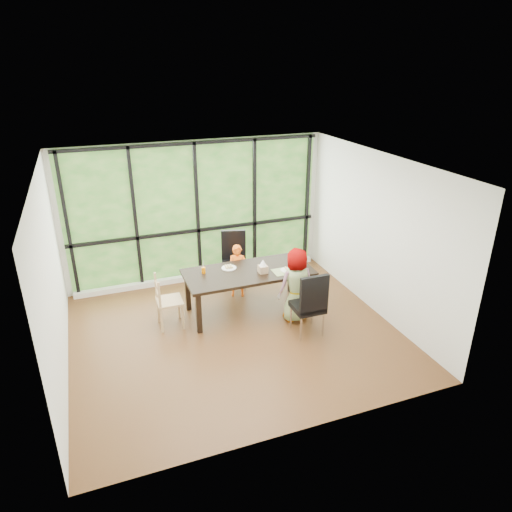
# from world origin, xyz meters

# --- Properties ---
(ground) EXTENTS (5.00, 5.00, 0.00)m
(ground) POSITION_xyz_m (0.00, 0.00, 0.00)
(ground) COLOR black
(ground) RESTS_ON ground
(back_wall) EXTENTS (5.00, 0.00, 5.00)m
(back_wall) POSITION_xyz_m (0.00, 2.25, 1.35)
(back_wall) COLOR silver
(back_wall) RESTS_ON ground
(foliage_backdrop) EXTENTS (4.80, 0.02, 2.65)m
(foliage_backdrop) POSITION_xyz_m (0.00, 2.23, 1.35)
(foliage_backdrop) COLOR #1F4516
(foliage_backdrop) RESTS_ON back_wall
(window_mullions) EXTENTS (4.80, 0.06, 2.65)m
(window_mullions) POSITION_xyz_m (0.00, 2.19, 1.35)
(window_mullions) COLOR black
(window_mullions) RESTS_ON back_wall
(window_sill) EXTENTS (4.80, 0.12, 0.10)m
(window_sill) POSITION_xyz_m (0.00, 2.15, 0.05)
(window_sill) COLOR silver
(window_sill) RESTS_ON ground
(dining_table) EXTENTS (2.22, 1.14, 0.75)m
(dining_table) POSITION_xyz_m (0.46, 0.63, 0.38)
(dining_table) COLOR black
(dining_table) RESTS_ON ground
(chair_window_leather) EXTENTS (0.57, 0.57, 1.08)m
(chair_window_leather) POSITION_xyz_m (0.51, 1.56, 0.54)
(chair_window_leather) COLOR black
(chair_window_leather) RESTS_ON ground
(chair_interior_leather) EXTENTS (0.46, 0.46, 1.08)m
(chair_interior_leather) POSITION_xyz_m (1.08, -0.36, 0.54)
(chair_interior_leather) COLOR black
(chair_interior_leather) RESTS_ON ground
(chair_end_beech) EXTENTS (0.41, 0.43, 0.90)m
(chair_end_beech) POSITION_xyz_m (-0.90, 0.61, 0.45)
(chair_end_beech) COLOR tan
(chair_end_beech) RESTS_ON ground
(child_toddler) EXTENTS (0.42, 0.35, 0.99)m
(child_toddler) POSITION_xyz_m (0.46, 1.21, 0.49)
(child_toddler) COLOR #F05C11
(child_toddler) RESTS_ON ground
(child_older) EXTENTS (0.64, 0.43, 1.26)m
(child_older) POSITION_xyz_m (1.09, 0.08, 0.63)
(child_older) COLOR gray
(child_older) RESTS_ON ground
(placemat) EXTENTS (0.40, 0.29, 0.01)m
(placemat) POSITION_xyz_m (1.02, 0.40, 0.75)
(placemat) COLOR tan
(placemat) RESTS_ON dining_table
(plate_far) EXTENTS (0.25, 0.25, 0.02)m
(plate_far) POSITION_xyz_m (0.18, 0.84, 0.76)
(plate_far) COLOR white
(plate_far) RESTS_ON dining_table
(plate_near) EXTENTS (0.21, 0.21, 0.01)m
(plate_near) POSITION_xyz_m (1.07, 0.42, 0.76)
(plate_near) COLOR white
(plate_near) RESTS_ON dining_table
(orange_cup) EXTENTS (0.07, 0.07, 0.10)m
(orange_cup) POSITION_xyz_m (-0.27, 0.81, 0.80)
(orange_cup) COLOR #DC6E00
(orange_cup) RESTS_ON dining_table
(green_cup) EXTENTS (0.08, 0.08, 0.13)m
(green_cup) POSITION_xyz_m (1.32, 0.35, 0.82)
(green_cup) COLOR #65D63B
(green_cup) RESTS_ON dining_table
(white_mug) EXTENTS (0.08, 0.08, 0.08)m
(white_mug) POSITION_xyz_m (1.43, 0.66, 0.79)
(white_mug) COLOR white
(white_mug) RESTS_ON dining_table
(tissue_box) EXTENTS (0.14, 0.14, 0.12)m
(tissue_box) POSITION_xyz_m (0.66, 0.49, 0.81)
(tissue_box) COLOR tan
(tissue_box) RESTS_ON dining_table
(crepe_rolls_far) EXTENTS (0.15, 0.12, 0.04)m
(crepe_rolls_far) POSITION_xyz_m (0.18, 0.84, 0.78)
(crepe_rolls_far) COLOR tan
(crepe_rolls_far) RESTS_ON plate_far
(crepe_rolls_near) EXTENTS (0.05, 0.12, 0.04)m
(crepe_rolls_near) POSITION_xyz_m (1.07, 0.42, 0.78)
(crepe_rolls_near) COLOR tan
(crepe_rolls_near) RESTS_ON plate_near
(straw_white) EXTENTS (0.01, 0.04, 0.20)m
(straw_white) POSITION_xyz_m (-0.27, 0.81, 0.89)
(straw_white) COLOR white
(straw_white) RESTS_ON orange_cup
(straw_pink) EXTENTS (0.01, 0.04, 0.20)m
(straw_pink) POSITION_xyz_m (1.32, 0.35, 0.92)
(straw_pink) COLOR pink
(straw_pink) RESTS_ON green_cup
(tissue) EXTENTS (0.12, 0.12, 0.11)m
(tissue) POSITION_xyz_m (0.66, 0.49, 0.93)
(tissue) COLOR white
(tissue) RESTS_ON tissue_box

